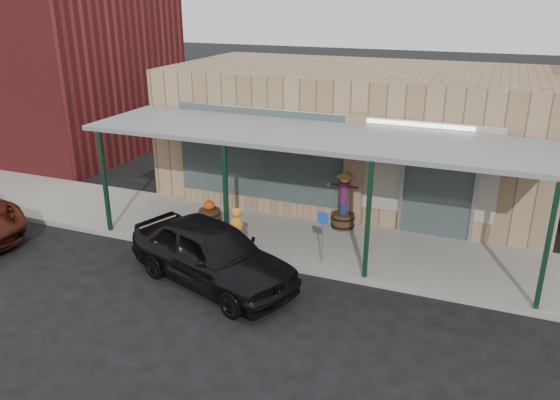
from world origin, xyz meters
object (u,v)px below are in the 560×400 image
at_px(barrel_pumpkin, 210,215).
at_px(handicap_sign, 323,231).
at_px(parked_sedan, 212,253).
at_px(barrel_scarecrow, 343,209).

xyz_separation_m(barrel_pumpkin, handicap_sign, (3.80, -1.23, 0.61)).
height_order(handicap_sign, parked_sedan, parked_sedan).
height_order(barrel_pumpkin, handicap_sign, handicap_sign).
relative_size(barrel_scarecrow, barrel_pumpkin, 2.26).
bearing_deg(barrel_pumpkin, parked_sedan, -60.08).
bearing_deg(barrel_pumpkin, handicap_sign, -17.95).
xyz_separation_m(barrel_pumpkin, parked_sedan, (1.60, -2.79, 0.34)).
bearing_deg(parked_sedan, handicap_sign, -35.32).
bearing_deg(handicap_sign, parked_sedan, -134.27).
height_order(barrel_pumpkin, parked_sedan, parked_sedan).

